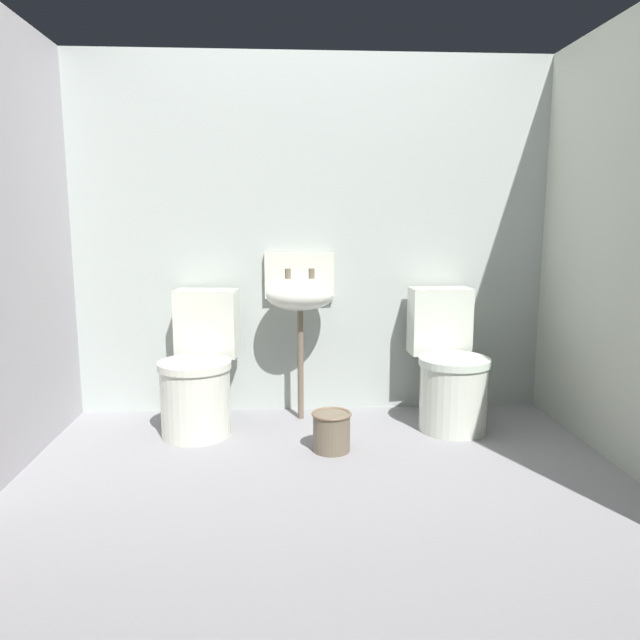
# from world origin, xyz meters

# --- Properties ---
(ground_plane) EXTENTS (3.27, 2.48, 0.08)m
(ground_plane) POSITION_xyz_m (0.00, 0.00, -0.04)
(ground_plane) COLOR gray
(wall_back) EXTENTS (3.27, 0.10, 2.15)m
(wall_back) POSITION_xyz_m (0.00, 1.09, 1.08)
(wall_back) COLOR #ADB7B0
(wall_back) RESTS_ON ground
(wall_right) EXTENTS (0.10, 2.28, 2.15)m
(wall_right) POSITION_xyz_m (1.48, 0.10, 1.08)
(wall_right) COLOR #B2BAAA
(wall_right) RESTS_ON ground
(toilet_left) EXTENTS (0.45, 0.63, 0.78)m
(toilet_left) POSITION_xyz_m (-0.66, 0.69, 0.32)
(toilet_left) COLOR silver
(toilet_left) RESTS_ON ground
(toilet_right) EXTENTS (0.42, 0.61, 0.78)m
(toilet_right) POSITION_xyz_m (0.77, 0.69, 0.32)
(toilet_right) COLOR silver
(toilet_right) RESTS_ON ground
(sink) EXTENTS (0.42, 0.35, 0.99)m
(sink) POSITION_xyz_m (-0.08, 0.88, 0.75)
(sink) COLOR #6D604D
(sink) RESTS_ON ground
(bucket) EXTENTS (0.21, 0.21, 0.21)m
(bucket) POSITION_xyz_m (0.06, 0.32, 0.11)
(bucket) COLOR #6D604D
(bucket) RESTS_ON ground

